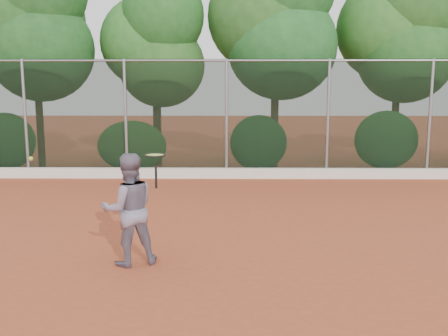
{
  "coord_description": "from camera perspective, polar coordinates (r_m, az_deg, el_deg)",
  "views": [
    {
      "loc": [
        0.11,
        -7.82,
        2.68
      ],
      "look_at": [
        0.0,
        1.0,
        1.25
      ],
      "focal_mm": 40.0,
      "sensor_mm": 36.0,
      "label": 1
    }
  ],
  "objects": [
    {
      "name": "ground",
      "position": [
        8.27,
        -0.09,
        -9.71
      ],
      "size": [
        80.0,
        80.0,
        0.0
      ],
      "primitive_type": "plane",
      "color": "#A44426",
      "rests_on": "ground"
    },
    {
      "name": "concrete_curb",
      "position": [
        14.86,
        0.28,
        -0.59
      ],
      "size": [
        24.0,
        0.2,
        0.3
      ],
      "primitive_type": "cube",
      "color": "silver",
      "rests_on": "ground"
    },
    {
      "name": "tennis_player",
      "position": [
        7.69,
        -10.82,
        -4.66
      ],
      "size": [
        1.01,
        0.91,
        1.71
      ],
      "primitive_type": "imported",
      "rotation": [
        0.0,
        0.0,
        3.51
      ],
      "color": "slate",
      "rests_on": "ground"
    },
    {
      "name": "chainlink_fence",
      "position": [
        14.84,
        0.3,
        6.04
      ],
      "size": [
        24.09,
        0.09,
        3.5
      ],
      "color": "black",
      "rests_on": "ground"
    },
    {
      "name": "foliage_backdrop",
      "position": [
        16.9,
        -1.56,
        15.06
      ],
      "size": [
        23.7,
        3.63,
        7.55
      ],
      "color": "#3D2817",
      "rests_on": "ground"
    },
    {
      "name": "tennis_racket",
      "position": [
        7.47,
        -7.88,
        1.16
      ],
      "size": [
        0.39,
        0.39,
        0.53
      ],
      "color": "black",
      "rests_on": "ground"
    },
    {
      "name": "tennis_ball_in_flight",
      "position": [
        8.38,
        -21.2,
        1.01
      ],
      "size": [
        0.07,
        0.07,
        0.07
      ],
      "color": "#CADD32",
      "rests_on": "ground"
    }
  ]
}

